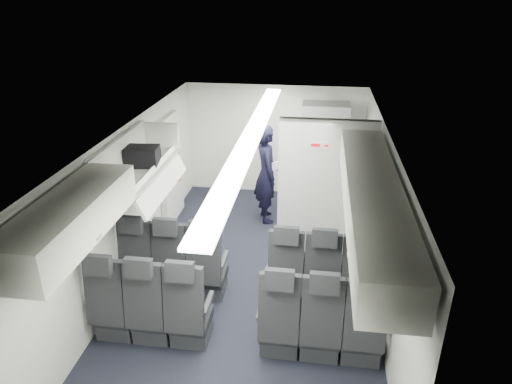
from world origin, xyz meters
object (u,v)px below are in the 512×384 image
(galley_unit, at_px, (323,154))
(seat_row_front, at_px, (246,273))
(boarding_door, at_px, (170,169))
(seat_row_mid, at_px, (234,319))
(carry_on_bag, at_px, (143,156))
(flight_attendant, at_px, (267,174))

(galley_unit, bearing_deg, seat_row_front, -106.28)
(seat_row_front, bearing_deg, boarding_door, 128.16)
(seat_row_front, xyz_separation_m, seat_row_mid, (0.00, -0.90, 0.00))
(seat_row_front, bearing_deg, seat_row_mid, -90.00)
(boarding_door, relative_size, carry_on_bag, 4.45)
(boarding_door, bearing_deg, galley_unit, 24.28)
(galley_unit, relative_size, carry_on_bag, 4.55)
(galley_unit, xyz_separation_m, flight_attendant, (-0.96, -0.93, -0.08))
(galley_unit, xyz_separation_m, boarding_door, (-2.59, -1.17, 0.00))
(flight_attendant, bearing_deg, galley_unit, -62.98)
(galley_unit, distance_m, boarding_door, 2.84)
(flight_attendant, bearing_deg, seat_row_front, 163.06)
(seat_row_mid, relative_size, boarding_door, 1.79)
(carry_on_bag, bearing_deg, seat_row_front, -21.49)
(seat_row_front, relative_size, carry_on_bag, 7.97)
(flight_attendant, relative_size, carry_on_bag, 4.14)
(boarding_door, xyz_separation_m, flight_attendant, (1.63, 0.23, -0.09))
(galley_unit, relative_size, flight_attendant, 1.10)
(seat_row_front, bearing_deg, flight_attendant, 90.24)
(seat_row_front, bearing_deg, galley_unit, 73.72)
(seat_row_mid, xyz_separation_m, boarding_door, (-1.64, 2.99, 0.55))
(flight_attendant, bearing_deg, carry_on_bag, 126.38)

